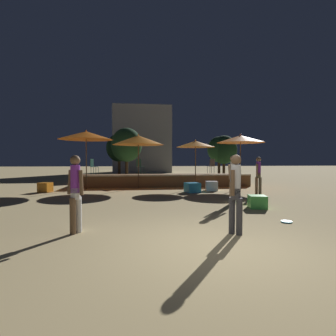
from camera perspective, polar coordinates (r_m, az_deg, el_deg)
The scene contains 23 objects.
ground_plane at distance 5.01m, azimuth 10.38°, elevation -16.46°, with size 120.00×120.00×0.00m, color tan.
wooden_deck at distance 16.05m, azimuth -0.98°, elevation -2.66°, with size 10.08×2.50×0.72m.
patio_umbrella_0 at distance 14.80m, azimuth 6.02°, elevation 5.19°, with size 2.15×2.15×2.71m.
patio_umbrella_1 at distance 14.70m, azimuth -17.41°, elevation 6.77°, with size 2.83×2.83×3.17m.
patio_umbrella_2 at distance 14.69m, azimuth -6.47°, elevation 6.04°, with size 2.83×2.83×3.00m.
patio_umbrella_3 at distance 15.56m, azimuth 15.50°, elevation 6.09°, with size 2.68×2.68×3.04m.
cube_seat_0 at distance 12.68m, azimuth 5.33°, elevation -4.27°, with size 0.76×0.76×0.46m.
cube_seat_1 at distance 14.08m, azimuth -25.15°, elevation -3.83°, with size 0.66×0.66×0.46m.
cube_seat_2 at distance 13.58m, azimuth 9.45°, elevation -3.86°, with size 0.65×0.65×0.47m.
cube_seat_3 at distance 9.05m, azimuth 18.87°, elevation -6.97°, with size 0.63×0.63×0.41m.
person_1 at distance 5.93m, azimuth -19.49°, elevation -4.86°, with size 0.41×0.31×1.66m.
person_2 at distance 12.55m, azimuth 19.08°, elevation -1.27°, with size 0.36×0.35×1.70m.
person_3 at distance 9.59m, azimuth 13.97°, elevation -2.05°, with size 0.29×0.47×1.72m.
person_4 at distance 5.69m, azimuth 14.53°, elevation -5.00°, with size 0.35×0.36×1.68m.
bistro_chair_0 at distance 15.60m, azimuth -15.98°, elevation 0.62°, with size 0.43×0.43×0.90m.
bistro_chair_1 at distance 16.36m, azimuth 9.46°, elevation 0.71°, with size 0.42×0.43×0.90m.
bistro_chair_2 at distance 15.96m, azimuth -6.22°, elevation 0.70°, with size 0.48×0.48×0.90m.
frisbee_disc at distance 7.33m, azimuth 24.41°, elevation -10.58°, with size 0.27×0.27×0.03m.
background_tree_0 at distance 23.73m, azimuth -9.01°, elevation 4.97°, with size 2.75×2.75×4.42m.
background_tree_1 at distance 27.47m, azimuth 12.08°, elevation 3.88°, with size 2.66×2.66×4.06m.
background_tree_2 at distance 27.47m, azimuth 11.07°, elevation 3.96°, with size 2.41×2.41×3.97m.
background_tree_3 at distance 26.46m, azimuth -10.60°, elevation 4.32°, with size 2.50×2.50×4.14m.
distant_building at distance 33.73m, azimuth -5.64°, elevation 6.09°, with size 7.10×4.56×8.21m.
Camera 1 is at (-1.41, -4.55, 1.57)m, focal length 28.00 mm.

